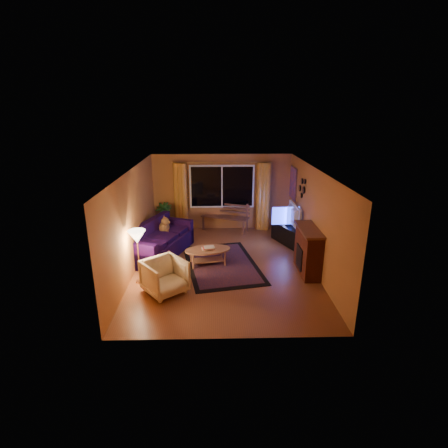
{
  "coord_description": "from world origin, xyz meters",
  "views": [
    {
      "loc": [
        -0.22,
        -8.25,
        3.92
      ],
      "look_at": [
        0.0,
        0.3,
        1.05
      ],
      "focal_mm": 28.0,
      "sensor_mm": 36.0,
      "label": 1
    }
  ],
  "objects_px": {
    "sofa": "(160,239)",
    "tv_console": "(290,235)",
    "armchair": "(165,275)",
    "coffee_table": "(208,257)",
    "bench": "(225,224)",
    "floor_lamp": "(139,257)"
  },
  "relations": [
    {
      "from": "bench",
      "to": "floor_lamp",
      "type": "height_order",
      "value": "floor_lamp"
    },
    {
      "from": "bench",
      "to": "floor_lamp",
      "type": "distance_m",
      "value": 4.16
    },
    {
      "from": "bench",
      "to": "armchair",
      "type": "height_order",
      "value": "armchair"
    },
    {
      "from": "bench",
      "to": "tv_console",
      "type": "relative_size",
      "value": 1.18
    },
    {
      "from": "armchair",
      "to": "floor_lamp",
      "type": "xyz_separation_m",
      "value": [
        -0.66,
        0.5,
        0.21
      ]
    },
    {
      "from": "sofa",
      "to": "tv_console",
      "type": "bearing_deg",
      "value": 32.0
    },
    {
      "from": "armchair",
      "to": "coffee_table",
      "type": "bearing_deg",
      "value": 18.32
    },
    {
      "from": "sofa",
      "to": "floor_lamp",
      "type": "height_order",
      "value": "floor_lamp"
    },
    {
      "from": "bench",
      "to": "coffee_table",
      "type": "xyz_separation_m",
      "value": [
        -0.52,
        -2.64,
        -0.02
      ]
    },
    {
      "from": "floor_lamp",
      "to": "coffee_table",
      "type": "height_order",
      "value": "floor_lamp"
    },
    {
      "from": "sofa",
      "to": "floor_lamp",
      "type": "bearing_deg",
      "value": -77.74
    },
    {
      "from": "coffee_table",
      "to": "tv_console",
      "type": "bearing_deg",
      "value": 30.02
    },
    {
      "from": "coffee_table",
      "to": "tv_console",
      "type": "distance_m",
      "value": 2.8
    },
    {
      "from": "armchair",
      "to": "coffee_table",
      "type": "xyz_separation_m",
      "value": [
        0.92,
        1.44,
        -0.21
      ]
    },
    {
      "from": "coffee_table",
      "to": "floor_lamp",
      "type": "bearing_deg",
      "value": -149.21
    },
    {
      "from": "floor_lamp",
      "to": "coffee_table",
      "type": "xyz_separation_m",
      "value": [
        1.57,
        0.94,
        -0.42
      ]
    },
    {
      "from": "armchair",
      "to": "floor_lamp",
      "type": "relative_size",
      "value": 0.67
    },
    {
      "from": "armchair",
      "to": "sofa",
      "type": "bearing_deg",
      "value": 61.79
    },
    {
      "from": "armchair",
      "to": "tv_console",
      "type": "xyz_separation_m",
      "value": [
        3.34,
        2.84,
        -0.15
      ]
    },
    {
      "from": "armchair",
      "to": "tv_console",
      "type": "relative_size",
      "value": 0.64
    },
    {
      "from": "tv_console",
      "to": "floor_lamp",
      "type": "bearing_deg",
      "value": -173.37
    },
    {
      "from": "floor_lamp",
      "to": "tv_console",
      "type": "height_order",
      "value": "floor_lamp"
    }
  ]
}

